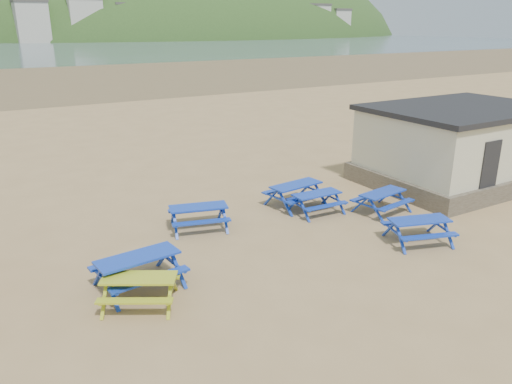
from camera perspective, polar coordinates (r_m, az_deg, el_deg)
ground at (r=15.08m, az=-0.82°, el=-5.90°), size 400.00×400.00×0.00m
wet_sand at (r=67.53m, az=-25.36°, el=11.67°), size 400.00×400.00×0.00m
picnic_table_blue_a at (r=16.10m, az=-6.56°, el=-2.89°), size 2.15×1.90×0.76m
picnic_table_blue_b at (r=17.48m, az=6.93°, el=-1.22°), size 1.76×1.44×0.71m
picnic_table_blue_c at (r=18.05m, az=4.58°, el=-0.32°), size 2.12×1.79×0.82m
picnic_table_blue_d at (r=12.89m, az=-13.25°, el=-8.85°), size 2.18×1.83×0.85m
picnic_table_blue_e at (r=15.78m, az=18.07°, el=-4.23°), size 2.15×1.93×0.75m
picnic_table_blue_f at (r=20.04m, az=21.04°, el=0.22°), size 1.71×1.40×0.70m
picnic_table_yellow at (r=12.18m, az=-13.11°, el=-10.93°), size 2.17×2.05×0.72m
amenity_block at (r=22.10m, az=22.15°, el=5.03°), size 7.40×5.40×3.15m
headland_town at (r=260.75m, az=-9.19°, el=14.97°), size 264.00×144.00×108.00m
picnic_table_blue_g at (r=17.92m, az=14.20°, el=-1.12°), size 1.97×1.68×0.75m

